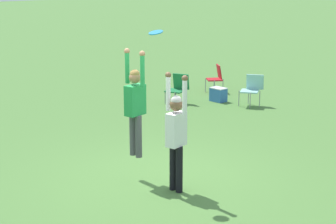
# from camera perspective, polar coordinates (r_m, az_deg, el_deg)

# --- Properties ---
(ground_plane) EXTENTS (120.00, 120.00, 0.00)m
(ground_plane) POSITION_cam_1_polar(r_m,az_deg,el_deg) (10.50, -1.09, -6.73)
(ground_plane) COLOR #4C7A38
(person_jumping) EXTENTS (0.53, 0.41, 1.96)m
(person_jumping) POSITION_cam_1_polar(r_m,az_deg,el_deg) (10.05, -3.35, 1.08)
(person_jumping) COLOR #4C4C51
(person_jumping) RESTS_ON ground_plane
(person_defending) EXTENTS (0.51, 0.39, 2.08)m
(person_defending) POSITION_cam_1_polar(r_m,az_deg,el_deg) (9.57, 0.84, -1.87)
(person_defending) COLOR black
(person_defending) RESTS_ON ground_plane
(frisbee) EXTENTS (0.24, 0.24, 0.07)m
(frisbee) POSITION_cam_1_polar(r_m,az_deg,el_deg) (9.31, -1.25, 8.09)
(frisbee) COLOR #2D9EDB
(camping_chair_1) EXTENTS (0.63, 0.69, 0.86)m
(camping_chair_1) POSITION_cam_1_polar(r_m,az_deg,el_deg) (16.20, 1.02, 2.57)
(camping_chair_1) COLOR gray
(camping_chair_1) RESTS_ON ground_plane
(camping_chair_4) EXTENTS (0.67, 0.74, 0.89)m
(camping_chair_4) POSITION_cam_1_polar(r_m,az_deg,el_deg) (16.08, 8.53, 2.48)
(camping_chair_4) COLOR gray
(camping_chair_4) RESTS_ON ground_plane
(camping_chair_5) EXTENTS (0.64, 0.71, 0.85)m
(camping_chair_5) POSITION_cam_1_polar(r_m,az_deg,el_deg) (17.86, 4.95, 3.64)
(camping_chair_5) COLOR gray
(camping_chair_5) RESTS_ON ground_plane
(cooler_box) EXTENTS (0.45, 0.33, 0.41)m
(cooler_box) POSITION_cam_1_polar(r_m,az_deg,el_deg) (16.59, 5.14, 1.79)
(cooler_box) COLOR #336BB7
(cooler_box) RESTS_ON ground_plane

